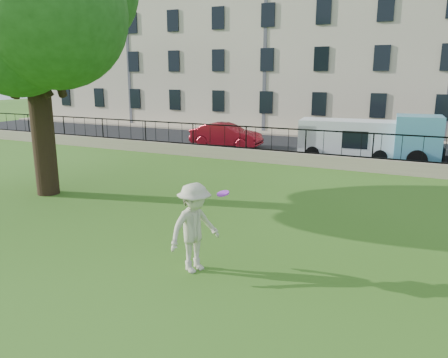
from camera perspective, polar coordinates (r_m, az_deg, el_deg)
The scene contains 11 objects.
ground at distance 10.28m, azimuth -7.63°, elevation -10.76°, with size 120.00×120.00×0.00m, color #336117.
retaining_wall at distance 20.85m, azimuth 10.51°, elevation 2.52°, with size 50.00×0.40×0.60m, color gray.
iron_railing at distance 20.71m, azimuth 10.61°, elevation 4.83°, with size 50.00×0.05×1.13m.
street at distance 25.41m, azimuth 13.26°, elevation 3.67°, with size 60.00×9.00×0.01m, color black.
sidewalk at distance 30.45m, azimuth 15.38°, elevation 5.24°, with size 60.00×1.40×0.12m, color gray.
building_row at distance 35.86m, azimuth 17.81°, elevation 17.27°, with size 56.40×10.40×13.80m.
tree at distance 16.80m, azimuth -24.14°, elevation 20.35°, with size 7.99×6.19×9.85m.
man at distance 9.47m, azimuth -3.87°, elevation -6.38°, with size 1.28×0.73×1.98m, color beige.
frisbee at distance 9.32m, azimuth -0.14°, elevation -1.90°, with size 0.27×0.27×0.03m, color #B629EC.
red_sedan at distance 25.87m, azimuth 0.28°, elevation 5.75°, with size 1.47×4.21×1.39m, color maroon.
white_van at distance 22.91m, azimuth 15.82°, elevation 4.95°, with size 4.70×1.83×1.97m, color silver.
Camera 1 is at (5.19, -7.81, 4.21)m, focal length 35.00 mm.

